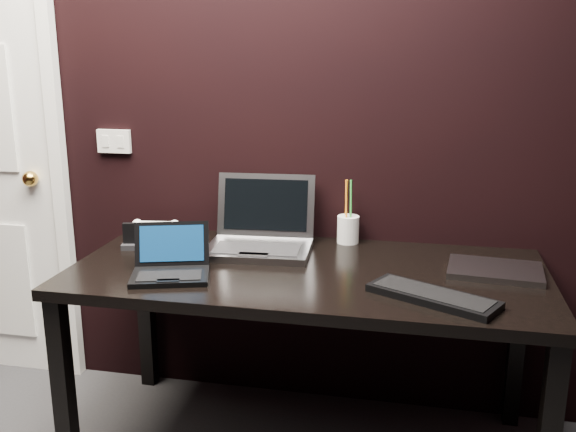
% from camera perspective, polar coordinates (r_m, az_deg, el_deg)
% --- Properties ---
extents(wall_back, '(4.00, 0.00, 4.00)m').
position_cam_1_polar(wall_back, '(2.66, -3.13, 10.15)').
color(wall_back, black).
rests_on(wall_back, ground).
extents(wall_switch, '(0.15, 0.02, 0.10)m').
position_cam_1_polar(wall_switch, '(2.89, -15.21, 6.43)').
color(wall_switch, silver).
rests_on(wall_switch, wall_back).
extents(desk, '(1.70, 0.80, 0.74)m').
position_cam_1_polar(desk, '(2.35, 1.69, -6.45)').
color(desk, black).
rests_on(desk, ground).
extents(netbook, '(0.32, 0.30, 0.17)m').
position_cam_1_polar(netbook, '(2.27, -10.39, -4.43)').
color(netbook, black).
rests_on(netbook, desk).
extents(silver_laptop, '(0.42, 0.38, 0.27)m').
position_cam_1_polar(silver_laptop, '(2.52, -2.46, -1.86)').
color(silver_laptop, '#939398').
rests_on(silver_laptop, desk).
extents(ext_keyboard, '(0.43, 0.31, 0.03)m').
position_cam_1_polar(ext_keyboard, '(2.09, 12.75, -6.96)').
color(ext_keyboard, black).
rests_on(ext_keyboard, desk).
extents(closed_laptop, '(0.34, 0.26, 0.02)m').
position_cam_1_polar(closed_laptop, '(2.38, 17.92, -4.61)').
color(closed_laptop, '#9B9BA0').
rests_on(closed_laptop, desk).
extents(desk_phone, '(0.20, 0.17, 0.10)m').
position_cam_1_polar(desk_phone, '(2.69, -11.57, -1.40)').
color(desk_phone, white).
rests_on(desk_phone, desk).
extents(mobile_phone, '(0.07, 0.06, 0.10)m').
position_cam_1_polar(mobile_phone, '(2.61, -13.90, -2.01)').
color(mobile_phone, black).
rests_on(mobile_phone, desk).
extents(pen_cup, '(0.11, 0.11, 0.26)m').
position_cam_1_polar(pen_cup, '(2.62, 5.36, -1.08)').
color(pen_cup, white).
rests_on(pen_cup, desk).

